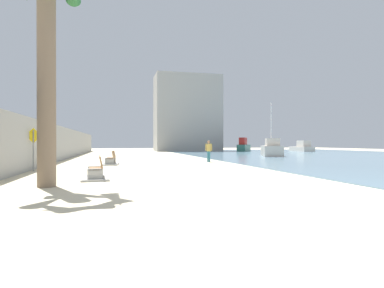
{
  "coord_description": "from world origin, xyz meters",
  "views": [
    {
      "loc": [
        -2.46,
        -10.56,
        1.54
      ],
      "look_at": [
        3.31,
        13.46,
        1.44
      ],
      "focal_mm": 29.21,
      "sensor_mm": 36.0,
      "label": 1
    }
  ],
  "objects_px": {
    "bench_far": "(111,161)",
    "person_walking": "(209,149)",
    "palm_tree": "(47,20)",
    "boat_mid_bay": "(272,149)",
    "bench_near": "(96,174)",
    "pedestrian_sign": "(33,144)",
    "boat_far_left": "(244,146)",
    "boat_distant": "(302,147)"
  },
  "relations": [
    {
      "from": "boat_mid_bay",
      "to": "pedestrian_sign",
      "type": "distance_m",
      "value": 25.66
    },
    {
      "from": "boat_far_left",
      "to": "boat_mid_bay",
      "type": "distance_m",
      "value": 20.32
    },
    {
      "from": "palm_tree",
      "to": "boat_far_left",
      "type": "relative_size",
      "value": 1.46
    },
    {
      "from": "palm_tree",
      "to": "boat_mid_bay",
      "type": "xyz_separation_m",
      "value": [
        19.51,
        20.66,
        -5.01
      ]
    },
    {
      "from": "boat_mid_bay",
      "to": "palm_tree",
      "type": "bearing_deg",
      "value": -133.36
    },
    {
      "from": "boat_far_left",
      "to": "pedestrian_sign",
      "type": "height_order",
      "value": "boat_far_left"
    },
    {
      "from": "bench_far",
      "to": "boat_far_left",
      "type": "bearing_deg",
      "value": 52.68
    },
    {
      "from": "bench_far",
      "to": "boat_distant",
      "type": "xyz_separation_m",
      "value": [
        32.7,
        27.15,
        0.48
      ]
    },
    {
      "from": "bench_far",
      "to": "person_walking",
      "type": "height_order",
      "value": "person_walking"
    },
    {
      "from": "palm_tree",
      "to": "boat_far_left",
      "type": "xyz_separation_m",
      "value": [
        24.45,
        40.37,
        -4.91
      ]
    },
    {
      "from": "boat_distant",
      "to": "pedestrian_sign",
      "type": "relative_size",
      "value": 3.18
    },
    {
      "from": "boat_distant",
      "to": "boat_far_left",
      "type": "relative_size",
      "value": 1.33
    },
    {
      "from": "palm_tree",
      "to": "boat_mid_bay",
      "type": "distance_m",
      "value": 28.86
    },
    {
      "from": "bench_near",
      "to": "boat_far_left",
      "type": "xyz_separation_m",
      "value": [
        22.94,
        38.32,
        0.69
      ]
    },
    {
      "from": "boat_distant",
      "to": "boat_far_left",
      "type": "bearing_deg",
      "value": 167.0
    },
    {
      "from": "boat_far_left",
      "to": "person_walking",
      "type": "bearing_deg",
      "value": -117.85
    },
    {
      "from": "person_walking",
      "to": "boat_far_left",
      "type": "distance_m",
      "value": 32.05
    },
    {
      "from": "bench_far",
      "to": "person_walking",
      "type": "distance_m",
      "value": 7.66
    },
    {
      "from": "bench_far",
      "to": "boat_mid_bay",
      "type": "height_order",
      "value": "boat_mid_bay"
    },
    {
      "from": "pedestrian_sign",
      "to": "boat_mid_bay",
      "type": "bearing_deg",
      "value": 32.8
    },
    {
      "from": "boat_distant",
      "to": "boat_far_left",
      "type": "distance_m",
      "value": 10.47
    },
    {
      "from": "person_walking",
      "to": "boat_far_left",
      "type": "relative_size",
      "value": 0.31
    },
    {
      "from": "palm_tree",
      "to": "boat_distant",
      "type": "height_order",
      "value": "palm_tree"
    },
    {
      "from": "bench_far",
      "to": "boat_mid_bay",
      "type": "relative_size",
      "value": 0.35
    },
    {
      "from": "boat_distant",
      "to": "bench_near",
      "type": "bearing_deg",
      "value": -132.67
    },
    {
      "from": "boat_mid_bay",
      "to": "pedestrian_sign",
      "type": "relative_size",
      "value": 2.67
    },
    {
      "from": "person_walking",
      "to": "pedestrian_sign",
      "type": "xyz_separation_m",
      "value": [
        -11.53,
        -5.28,
        0.46
      ]
    },
    {
      "from": "bench_near",
      "to": "palm_tree",
      "type": "bearing_deg",
      "value": -126.25
    },
    {
      "from": "bench_far",
      "to": "boat_far_left",
      "type": "xyz_separation_m",
      "value": [
        22.5,
        29.5,
        0.69
      ]
    },
    {
      "from": "boat_far_left",
      "to": "pedestrian_sign",
      "type": "xyz_separation_m",
      "value": [
        -26.5,
        -33.61,
        0.55
      ]
    },
    {
      "from": "bench_far",
      "to": "boat_distant",
      "type": "distance_m",
      "value": 42.5
    },
    {
      "from": "person_walking",
      "to": "bench_far",
      "type": "bearing_deg",
      "value": -171.17
    },
    {
      "from": "bench_near",
      "to": "boat_distant",
      "type": "xyz_separation_m",
      "value": [
        33.15,
        35.96,
        0.48
      ]
    },
    {
      "from": "palm_tree",
      "to": "bench_far",
      "type": "height_order",
      "value": "palm_tree"
    },
    {
      "from": "boat_distant",
      "to": "boat_mid_bay",
      "type": "relative_size",
      "value": 1.19
    },
    {
      "from": "boat_distant",
      "to": "pedestrian_sign",
      "type": "distance_m",
      "value": 48.22
    },
    {
      "from": "person_walking",
      "to": "boat_far_left",
      "type": "xyz_separation_m",
      "value": [
        14.97,
        28.33,
        -0.09
      ]
    },
    {
      "from": "person_walking",
      "to": "boat_mid_bay",
      "type": "xyz_separation_m",
      "value": [
        10.03,
        8.62,
        -0.19
      ]
    },
    {
      "from": "pedestrian_sign",
      "to": "palm_tree",
      "type": "bearing_deg",
      "value": -73.14
    },
    {
      "from": "bench_far",
      "to": "boat_far_left",
      "type": "relative_size",
      "value": 0.39
    },
    {
      "from": "bench_far",
      "to": "pedestrian_sign",
      "type": "bearing_deg",
      "value": -134.31
    },
    {
      "from": "bench_near",
      "to": "pedestrian_sign",
      "type": "distance_m",
      "value": 6.03
    }
  ]
}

